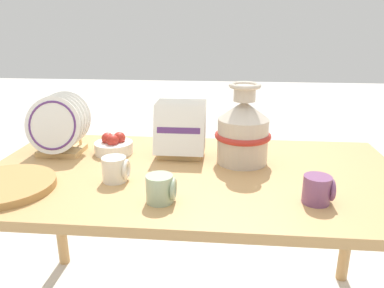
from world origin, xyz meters
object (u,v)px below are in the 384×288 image
(dish_rack_round_plates, at_px, (59,128))
(mug_plum_glaze, at_px, (318,190))
(wicker_charger_stack, at_px, (4,186))
(mug_sage_glaze, at_px, (161,189))
(fruit_bowl, at_px, (114,145))
(mug_cream_glaze, at_px, (116,169))
(ceramic_vase, at_px, (243,130))
(dish_rack_square_plates, at_px, (180,134))

(dish_rack_round_plates, height_order, mug_plum_glaze, dish_rack_round_plates)
(wicker_charger_stack, relative_size, mug_sage_glaze, 3.60)
(wicker_charger_stack, height_order, fruit_bowl, fruit_bowl)
(mug_sage_glaze, distance_m, mug_cream_glaze, 0.24)
(ceramic_vase, distance_m, dish_rack_round_plates, 0.78)
(dish_rack_square_plates, distance_m, mug_sage_glaze, 0.44)
(dish_rack_round_plates, height_order, wicker_charger_stack, dish_rack_round_plates)
(mug_plum_glaze, xyz_separation_m, fruit_bowl, (-0.78, 0.40, -0.01))
(mug_cream_glaze, height_order, fruit_bowl, fruit_bowl)
(dish_rack_round_plates, bearing_deg, ceramic_vase, -2.36)
(wicker_charger_stack, height_order, mug_sage_glaze, mug_sage_glaze)
(wicker_charger_stack, bearing_deg, mug_sage_glaze, -4.08)
(mug_plum_glaze, xyz_separation_m, mug_cream_glaze, (-0.68, 0.11, 0.00))
(dish_rack_round_plates, distance_m, mug_sage_glaze, 0.66)
(mug_plum_glaze, bearing_deg, dish_rack_round_plates, 159.77)
(ceramic_vase, xyz_separation_m, wicker_charger_stack, (-0.82, -0.34, -0.12))
(dish_rack_square_plates, relative_size, mug_cream_glaze, 2.38)
(fruit_bowl, bearing_deg, dish_rack_square_plates, 0.93)
(ceramic_vase, bearing_deg, dish_rack_square_plates, 166.31)
(wicker_charger_stack, xyz_separation_m, mug_cream_glaze, (0.36, 0.11, 0.03))
(mug_plum_glaze, xyz_separation_m, mug_sage_glaze, (-0.49, -0.04, 0.00))
(ceramic_vase, height_order, mug_cream_glaze, ceramic_vase)
(dish_rack_round_plates, height_order, mug_sage_glaze, dish_rack_round_plates)
(dish_rack_square_plates, xyz_separation_m, fruit_bowl, (-0.29, -0.00, -0.06))
(mug_sage_glaze, bearing_deg, ceramic_vase, 54.77)
(ceramic_vase, height_order, mug_plum_glaze, ceramic_vase)
(wicker_charger_stack, relative_size, fruit_bowl, 2.08)
(wicker_charger_stack, bearing_deg, mug_cream_glaze, 16.40)
(dish_rack_round_plates, xyz_separation_m, mug_cream_glaze, (0.32, -0.26, -0.07))
(mug_cream_glaze, xyz_separation_m, fruit_bowl, (-0.09, 0.29, -0.01))
(ceramic_vase, relative_size, fruit_bowl, 1.96)
(dish_rack_round_plates, xyz_separation_m, mug_plum_glaze, (1.01, -0.37, -0.07))
(dish_rack_square_plates, distance_m, fruit_bowl, 0.30)
(mug_cream_glaze, bearing_deg, mug_sage_glaze, -37.59)
(mug_plum_glaze, height_order, mug_cream_glaze, same)
(mug_sage_glaze, relative_size, fruit_bowl, 0.58)
(wicker_charger_stack, distance_m, mug_sage_glaze, 0.55)
(dish_rack_round_plates, relative_size, wicker_charger_stack, 0.75)
(dish_rack_square_plates, distance_m, mug_plum_glaze, 0.63)
(dish_rack_round_plates, distance_m, mug_plum_glaze, 1.07)
(mug_sage_glaze, bearing_deg, dish_rack_square_plates, 88.98)
(mug_plum_glaze, bearing_deg, ceramic_vase, 123.82)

